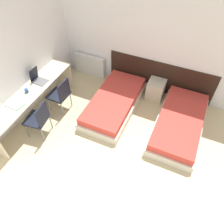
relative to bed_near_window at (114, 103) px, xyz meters
The scene contains 14 objects.
ground_plane 2.67m from the bed_near_window, 85.27° to the right, with size 20.00×20.00×0.00m, color beige.
wall_back 1.61m from the bed_near_window, 78.48° to the left, with size 5.09×0.05×2.70m.
wall_left 2.34m from the bed_near_window, 156.62° to the right, with size 0.05×4.71×2.70m.
headboard_panel 1.33m from the bed_near_window, 52.95° to the left, with size 2.66×0.03×0.87m.
bed_near_window is the anchor object (origin of this frame).
bed_near_door 1.57m from the bed_near_window, ahead, with size 0.99×2.01×0.36m.
nightstand 1.12m from the bed_near_window, 45.32° to the left, with size 0.41×0.43×0.48m.
radiator 1.51m from the bed_near_window, 140.49° to the left, with size 0.88×0.12×0.59m.
desk 1.88m from the bed_near_window, 148.92° to the right, with size 0.51×2.49×0.72m.
chair_near_laptop 1.28m from the bed_near_window, 154.04° to the right, with size 0.44×0.44×0.88m.
chair_near_notebook 1.77m from the bed_near_window, 129.51° to the right, with size 0.48×0.48×0.88m.
laptop 1.83m from the bed_near_window, 160.44° to the right, with size 0.32×0.26×0.32m.
open_notebook 2.18m from the bed_near_window, 138.65° to the right, with size 0.33×0.23×0.02m.
mug 1.98m from the bed_near_window, 148.61° to the right, with size 0.08×0.08×0.09m.
Camera 1 is at (1.25, -0.75, 3.88)m, focal length 35.00 mm.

